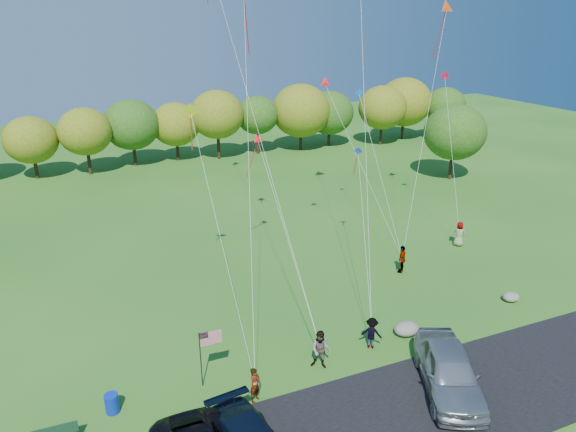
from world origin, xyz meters
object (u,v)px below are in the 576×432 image
(flyer_e, at_px, (459,234))
(minivan_silver, at_px, (449,371))
(trash_barrel, at_px, (112,403))
(flyer_a, at_px, (255,385))
(flyer_d, at_px, (402,259))
(flyer_b, at_px, (321,350))
(flyer_c, at_px, (372,333))

(flyer_e, bearing_deg, minivan_silver, 94.59)
(trash_barrel, bearing_deg, flyer_e, 17.85)
(flyer_a, xyz_separation_m, flyer_e, (18.61, 9.45, 0.09))
(minivan_silver, relative_size, flyer_a, 3.45)
(minivan_silver, xyz_separation_m, flyer_a, (-7.97, 2.59, -0.20))
(minivan_silver, bearing_deg, flyer_d, 90.22)
(flyer_b, xyz_separation_m, flyer_d, (8.98, 6.63, -0.04))
(flyer_a, relative_size, flyer_d, 0.88)
(flyer_c, distance_m, trash_barrel, 12.19)
(flyer_d, height_order, flyer_e, flyer_d)
(flyer_a, distance_m, flyer_b, 3.67)
(flyer_b, distance_m, flyer_d, 11.17)
(flyer_d, bearing_deg, minivan_silver, 22.84)
(flyer_b, relative_size, flyer_e, 1.06)
(flyer_b, bearing_deg, flyer_d, 72.16)
(flyer_a, relative_size, flyer_c, 0.99)
(flyer_b, bearing_deg, minivan_silver, -2.90)
(flyer_d, relative_size, trash_barrel, 2.13)
(minivan_silver, height_order, flyer_d, minivan_silver)
(flyer_a, relative_size, flyer_e, 0.90)
(flyer_c, bearing_deg, minivan_silver, 150.24)
(flyer_b, bearing_deg, flyer_c, 44.00)
(flyer_d, bearing_deg, flyer_b, -6.60)
(flyer_a, height_order, flyer_b, flyer_b)
(minivan_silver, height_order, trash_barrel, minivan_silver)
(flyer_c, distance_m, flyer_d, 8.63)
(flyer_c, bearing_deg, trash_barrel, 39.06)
(flyer_c, relative_size, flyer_d, 0.89)
(flyer_d, bearing_deg, flyer_e, 154.00)
(minivan_silver, relative_size, flyer_e, 3.11)
(flyer_a, bearing_deg, trash_barrel, 127.66)
(minivan_silver, xyz_separation_m, trash_barrel, (-13.63, 4.22, -0.58))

